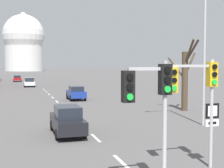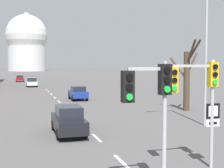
{
  "view_description": "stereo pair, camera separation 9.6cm",
  "coord_description": "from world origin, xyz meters",
  "px_view_note": "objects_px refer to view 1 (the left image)",
  "views": [
    {
      "loc": [
        -4.12,
        -4.87,
        4.09
      ],
      "look_at": [
        -1.04,
        5.28,
        3.43
      ],
      "focal_mm": 50.0,
      "sensor_mm": 36.0,
      "label": 1
    },
    {
      "loc": [
        -4.03,
        -4.9,
        4.09
      ],
      "look_at": [
        -1.04,
        5.28,
        3.43
      ],
      "focal_mm": 50.0,
      "sensor_mm": 36.0,
      "label": 2
    }
  ],
  "objects_px": {
    "traffic_signal_centre_tall": "(152,95)",
    "sedan_mid_centre": "(17,78)",
    "sedan_far_left": "(29,82)",
    "sedan_near_right": "(76,93)",
    "sedan_near_left": "(67,120)",
    "traffic_signal_near_right": "(198,87)",
    "route_sign_post": "(212,123)",
    "street_lamp_right": "(199,40)"
  },
  "relations": [
    {
      "from": "traffic_signal_centre_tall",
      "to": "sedan_near_left",
      "type": "xyz_separation_m",
      "value": [
        -1.2,
        9.33,
        -2.33
      ]
    },
    {
      "from": "traffic_signal_centre_tall",
      "to": "sedan_mid_centre",
      "type": "bearing_deg",
      "value": 93.29
    },
    {
      "from": "sedan_mid_centre",
      "to": "sedan_far_left",
      "type": "height_order",
      "value": "sedan_far_left"
    },
    {
      "from": "street_lamp_right",
      "to": "sedan_near_left",
      "type": "xyz_separation_m",
      "value": [
        -8.83,
        -0.11,
        -4.89
      ]
    },
    {
      "from": "traffic_signal_near_right",
      "to": "sedan_near_left",
      "type": "bearing_deg",
      "value": 117.44
    },
    {
      "from": "traffic_signal_near_right",
      "to": "route_sign_post",
      "type": "height_order",
      "value": "traffic_signal_near_right"
    },
    {
      "from": "traffic_signal_centre_tall",
      "to": "route_sign_post",
      "type": "xyz_separation_m",
      "value": [
        3.41,
        1.8,
        -1.38
      ]
    },
    {
      "from": "traffic_signal_near_right",
      "to": "traffic_signal_centre_tall",
      "type": "distance_m",
      "value": 3.25
    },
    {
      "from": "sedan_near_right",
      "to": "street_lamp_right",
      "type": "bearing_deg",
      "value": -73.88
    },
    {
      "from": "traffic_signal_near_right",
      "to": "sedan_near_left",
      "type": "height_order",
      "value": "traffic_signal_near_right"
    },
    {
      "from": "traffic_signal_near_right",
      "to": "sedan_far_left",
      "type": "height_order",
      "value": "traffic_signal_near_right"
    },
    {
      "from": "street_lamp_right",
      "to": "sedan_far_left",
      "type": "xyz_separation_m",
      "value": [
        -9.52,
        41.65,
        -4.88
      ]
    },
    {
      "from": "street_lamp_right",
      "to": "sedan_mid_centre",
      "type": "xyz_separation_m",
      "value": [
        -11.68,
        61.14,
        -4.91
      ]
    },
    {
      "from": "traffic_signal_near_right",
      "to": "sedan_near_right",
      "type": "height_order",
      "value": "traffic_signal_near_right"
    },
    {
      "from": "traffic_signal_near_right",
      "to": "traffic_signal_centre_tall",
      "type": "xyz_separation_m",
      "value": [
        -2.73,
        -1.77,
        -0.08
      ]
    },
    {
      "from": "traffic_signal_near_right",
      "to": "traffic_signal_centre_tall",
      "type": "relative_size",
      "value": 1.02
    },
    {
      "from": "sedan_far_left",
      "to": "sedan_mid_centre",
      "type": "bearing_deg",
      "value": 96.34
    },
    {
      "from": "traffic_signal_centre_tall",
      "to": "sedan_near_left",
      "type": "bearing_deg",
      "value": 97.35
    },
    {
      "from": "street_lamp_right",
      "to": "sedan_far_left",
      "type": "height_order",
      "value": "street_lamp_right"
    },
    {
      "from": "route_sign_post",
      "to": "sedan_near_right",
      "type": "bearing_deg",
      "value": 92.01
    },
    {
      "from": "route_sign_post",
      "to": "sedan_near_left",
      "type": "relative_size",
      "value": 0.6
    },
    {
      "from": "route_sign_post",
      "to": "sedan_near_right",
      "type": "relative_size",
      "value": 0.66
    },
    {
      "from": "street_lamp_right",
      "to": "sedan_near_right",
      "type": "distance_m",
      "value": 18.99
    },
    {
      "from": "traffic_signal_centre_tall",
      "to": "sedan_mid_centre",
      "type": "distance_m",
      "value": 70.74
    },
    {
      "from": "route_sign_post",
      "to": "sedan_far_left",
      "type": "height_order",
      "value": "route_sign_post"
    },
    {
      "from": "traffic_signal_near_right",
      "to": "street_lamp_right",
      "type": "bearing_deg",
      "value": 57.47
    },
    {
      "from": "sedan_mid_centre",
      "to": "sedan_far_left",
      "type": "bearing_deg",
      "value": -83.66
    },
    {
      "from": "route_sign_post",
      "to": "street_lamp_right",
      "type": "relative_size",
      "value": 0.28
    },
    {
      "from": "sedan_mid_centre",
      "to": "route_sign_post",
      "type": "bearing_deg",
      "value": -83.8
    },
    {
      "from": "traffic_signal_centre_tall",
      "to": "sedan_mid_centre",
      "type": "relative_size",
      "value": 0.94
    },
    {
      "from": "traffic_signal_centre_tall",
      "to": "route_sign_post",
      "type": "height_order",
      "value": "traffic_signal_centre_tall"
    },
    {
      "from": "sedan_near_left",
      "to": "sedan_far_left",
      "type": "distance_m",
      "value": 41.77
    },
    {
      "from": "sedan_mid_centre",
      "to": "sedan_near_right",
      "type": "bearing_deg",
      "value": -81.39
    },
    {
      "from": "street_lamp_right",
      "to": "sedan_near_left",
      "type": "distance_m",
      "value": 10.09
    },
    {
      "from": "traffic_signal_near_right",
      "to": "street_lamp_right",
      "type": "distance_m",
      "value": 9.44
    },
    {
      "from": "sedan_near_right",
      "to": "sedan_far_left",
      "type": "height_order",
      "value": "sedan_far_left"
    },
    {
      "from": "traffic_signal_near_right",
      "to": "sedan_near_right",
      "type": "xyz_separation_m",
      "value": [
        -0.2,
        25.31,
        -2.41
      ]
    },
    {
      "from": "sedan_near_left",
      "to": "sedan_far_left",
      "type": "relative_size",
      "value": 1.08
    },
    {
      "from": "traffic_signal_centre_tall",
      "to": "sedan_mid_centre",
      "type": "height_order",
      "value": "traffic_signal_centre_tall"
    },
    {
      "from": "traffic_signal_centre_tall",
      "to": "sedan_mid_centre",
      "type": "xyz_separation_m",
      "value": [
        -4.06,
        70.59,
        -2.35
      ]
    },
    {
      "from": "traffic_signal_centre_tall",
      "to": "street_lamp_right",
      "type": "relative_size",
      "value": 0.45
    },
    {
      "from": "traffic_signal_near_right",
      "to": "route_sign_post",
      "type": "relative_size",
      "value": 1.64
    }
  ]
}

